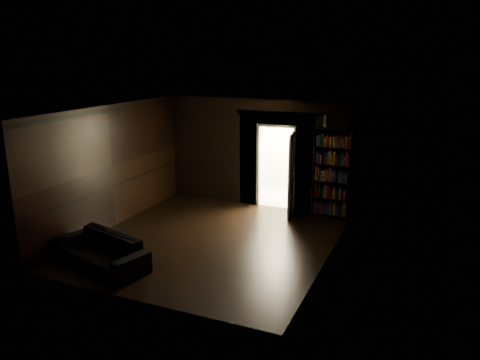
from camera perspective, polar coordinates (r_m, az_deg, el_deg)
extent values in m
plane|color=black|center=(10.15, -3.53, -7.39)|extent=(5.50, 5.50, 0.00)
cube|color=black|center=(12.68, -2.93, 3.79)|extent=(2.55, 0.10, 2.80)
cube|color=black|center=(11.71, 10.18, 2.63)|extent=(1.55, 0.10, 2.80)
cube|color=black|center=(11.87, 4.59, 8.12)|extent=(0.90, 0.10, 0.70)
cube|color=black|center=(11.03, -15.35, 1.56)|extent=(0.02, 5.50, 2.80)
cube|color=black|center=(8.90, 10.88, -1.34)|extent=(0.02, 5.50, 2.80)
cube|color=black|center=(7.46, -13.21, -4.68)|extent=(5.00, 0.02, 2.80)
cube|color=beige|center=(9.45, -3.80, 8.51)|extent=(5.00, 5.50, 0.02)
cube|color=silver|center=(12.06, 4.36, 1.47)|extent=(1.04, 0.06, 2.17)
cube|color=beige|center=(13.18, 5.55, -2.33)|extent=(2.20, 1.80, 0.10)
cube|color=silver|center=(13.67, 6.77, 3.67)|extent=(2.20, 0.10, 2.40)
cube|color=silver|center=(13.21, 1.34, 3.38)|extent=(0.10, 1.60, 2.40)
cube|color=silver|center=(12.60, 10.25, 2.57)|extent=(0.10, 1.60, 2.40)
cube|color=silver|center=(12.67, 5.84, 8.53)|extent=(2.20, 1.80, 0.10)
cube|color=#BA6472|center=(13.45, 6.83, 7.89)|extent=(2.00, 0.04, 0.26)
imported|color=black|center=(9.27, -16.60, -7.69)|extent=(2.17, 1.38, 0.77)
cube|color=black|center=(11.50, 11.17, 0.81)|extent=(0.95, 0.64, 2.20)
cube|color=white|center=(13.22, 8.73, 1.55)|extent=(0.95, 0.92, 1.65)
cube|color=silver|center=(11.51, 6.23, 0.64)|extent=(0.20, 0.85, 2.05)
cube|color=white|center=(11.38, 10.33, 7.16)|extent=(0.11, 0.11, 0.31)
cube|color=black|center=(12.99, 8.54, 5.63)|extent=(0.67, 0.16, 0.27)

